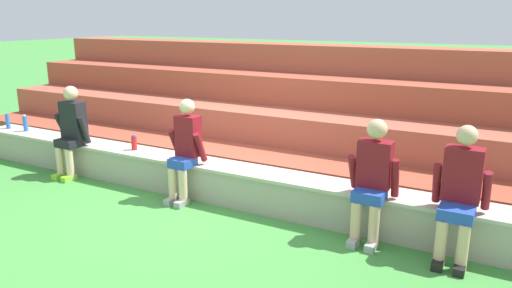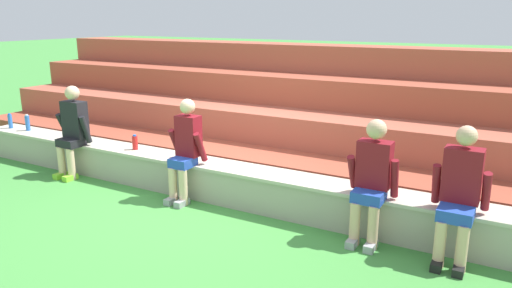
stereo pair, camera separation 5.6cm
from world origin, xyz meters
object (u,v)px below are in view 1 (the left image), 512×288
Objects in this scene: person_far_left at (71,129)px; plastic_cup_left_end at (178,153)px; person_right_of_center at (460,192)px; person_left_of_center at (185,149)px; water_bottle_near_right at (25,123)px; person_center at (372,178)px; water_bottle_near_left at (8,122)px; water_bottle_center_gap at (134,143)px.

person_far_left reaches higher than plastic_cup_left_end.
person_right_of_center is 3.62m from plastic_cup_left_end.
person_left_of_center reaches higher than water_bottle_near_right.
person_center is (2.45, 0.00, 0.01)m from person_left_of_center.
water_bottle_near_left is at bearing 178.24° from person_right_of_center.
person_far_left is 1.46m from water_bottle_near_right.
person_right_of_center is at bearing -2.12° from water_bottle_near_right.
person_center is 6.39m from water_bottle_near_left.
person_left_of_center is at bearing -179.98° from person_center.
water_bottle_center_gap is 2.84m from water_bottle_near_left.
water_bottle_near_right is 2.42m from water_bottle_center_gap.
water_bottle_near_right is 1.26× the size of water_bottle_center_gap.
water_bottle_near_left is (-2.84, -0.02, 0.02)m from water_bottle_center_gap.
person_far_left reaches higher than person_left_of_center.
person_far_left is at bearing -179.35° from person_left_of_center.
water_bottle_near_left is at bearing 172.55° from person_far_left.
water_bottle_center_gap is (-1.10, 0.24, -0.12)m from person_left_of_center.
person_left_of_center reaches higher than plastic_cup_left_end.
person_center is 5.16× the size of water_bottle_near_left.
water_bottle_center_gap is at bearing 176.19° from person_center.
water_bottle_near_left is at bearing 178.05° from person_center.
person_center is at bearing -4.73° from plastic_cup_left_end.
person_far_left is 1.03m from water_bottle_center_gap.
plastic_cup_left_end is (-3.61, 0.23, -0.17)m from person_right_of_center.
person_center is at bearing -1.95° from water_bottle_near_left.
person_center is at bearing -3.81° from water_bottle_center_gap.
water_bottle_near_left is (-1.85, 0.24, -0.13)m from person_far_left.
person_right_of_center reaches higher than water_bottle_center_gap.
person_right_of_center is at bearing 0.21° from person_far_left.
person_center reaches higher than water_bottle_near_right.
person_center reaches higher than water_bottle_near_left.
water_bottle_center_gap is (0.99, 0.26, -0.14)m from person_far_left.
water_bottle_near_left is (-6.39, 0.22, -0.11)m from person_center.
person_right_of_center is 4.88× the size of water_bottle_near_right.
water_bottle_near_right is at bearing 169.23° from person_far_left.
person_center is 5.97m from water_bottle_near_right.
person_far_left is 1.03× the size of person_center.
person_center is 0.98× the size of person_right_of_center.
person_center is 6.05× the size of water_bottle_center_gap.
water_bottle_center_gap is at bearing 179.34° from plastic_cup_left_end.
water_bottle_near_left is at bearing -175.93° from water_bottle_near_right.
water_bottle_near_left is 3.64m from plastic_cup_left_end.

